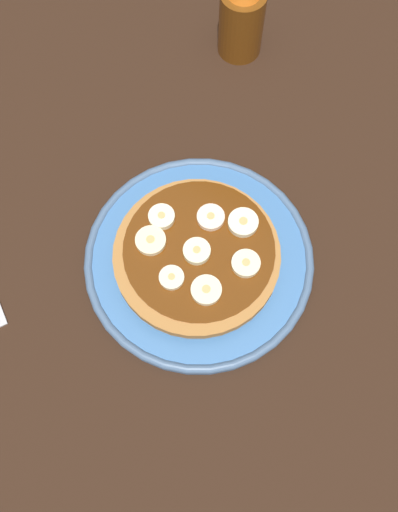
% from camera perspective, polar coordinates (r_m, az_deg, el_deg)
% --- Properties ---
extents(ground_plane, '(1.40, 1.40, 0.03)m').
position_cam_1_polar(ground_plane, '(0.66, 0.00, -1.11)').
color(ground_plane, black).
extents(plate, '(0.26, 0.26, 0.02)m').
position_cam_1_polar(plate, '(0.63, 0.00, -0.35)').
color(plate, '#3F72B2').
rests_on(plate, ground_plane).
extents(pancake_stack, '(0.18, 0.18, 0.03)m').
position_cam_1_polar(pancake_stack, '(0.61, 0.05, -0.09)').
color(pancake_stack, tan).
rests_on(pancake_stack, plate).
extents(banana_slice_0, '(0.03, 0.03, 0.01)m').
position_cam_1_polar(banana_slice_0, '(0.60, -0.27, 0.49)').
color(banana_slice_0, '#EEEFC0').
rests_on(banana_slice_0, pancake_stack).
extents(banana_slice_1, '(0.03, 0.03, 0.01)m').
position_cam_1_polar(banana_slice_1, '(0.62, -3.81, 3.96)').
color(banana_slice_1, '#F6EFC2').
rests_on(banana_slice_1, pancake_stack).
extents(banana_slice_2, '(0.03, 0.03, 0.01)m').
position_cam_1_polar(banana_slice_2, '(0.59, -2.79, -2.22)').
color(banana_slice_2, beige).
rests_on(banana_slice_2, pancake_stack).
extents(banana_slice_3, '(0.03, 0.03, 0.01)m').
position_cam_1_polar(banana_slice_3, '(0.60, 4.77, -0.78)').
color(banana_slice_3, '#F1E7BA').
rests_on(banana_slice_3, pancake_stack).
extents(banana_slice_4, '(0.03, 0.03, 0.01)m').
position_cam_1_polar(banana_slice_4, '(0.61, 4.49, 3.38)').
color(banana_slice_4, '#EEECC5').
rests_on(banana_slice_4, pancake_stack).
extents(banana_slice_5, '(0.03, 0.03, 0.01)m').
position_cam_1_polar(banana_slice_5, '(0.59, 0.74, -3.50)').
color(banana_slice_5, beige).
rests_on(banana_slice_5, pancake_stack).
extents(banana_slice_6, '(0.03, 0.03, 0.01)m').
position_cam_1_polar(banana_slice_6, '(0.62, 1.20, 3.92)').
color(banana_slice_6, '#FDE1C5').
rests_on(banana_slice_6, pancake_stack).
extents(banana_slice_7, '(0.03, 0.03, 0.01)m').
position_cam_1_polar(banana_slice_7, '(0.61, -4.92, 1.54)').
color(banana_slice_7, '#F5E6B3').
rests_on(banana_slice_7, pancake_stack).
extents(syrup_bottle, '(0.06, 0.06, 0.13)m').
position_cam_1_polar(syrup_bottle, '(0.77, 4.36, 23.04)').
color(syrup_bottle, brown).
rests_on(syrup_bottle, ground_plane).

